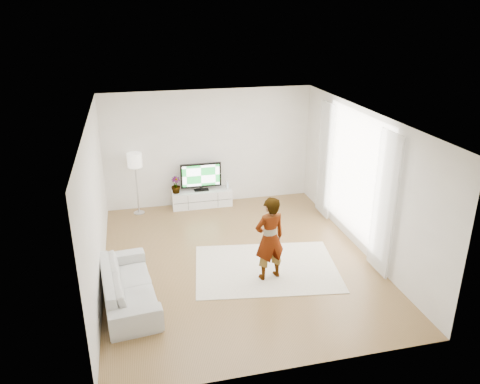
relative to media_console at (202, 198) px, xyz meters
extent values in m
plane|color=olive|center=(0.25, -2.76, -0.20)|extent=(6.00, 6.00, 0.00)
plane|color=white|center=(0.25, -2.76, 2.60)|extent=(6.00, 6.00, 0.00)
cube|color=white|center=(-2.25, -2.76, 1.20)|extent=(0.02, 6.00, 2.80)
cube|color=white|center=(2.75, -2.76, 1.20)|extent=(0.02, 6.00, 2.80)
cube|color=white|center=(0.25, 0.24, 1.20)|extent=(5.00, 0.02, 2.80)
cube|color=white|center=(0.25, -5.76, 1.20)|extent=(5.00, 0.02, 2.80)
cube|color=white|center=(2.73, -2.46, 1.25)|extent=(0.01, 2.60, 2.50)
cube|color=white|center=(2.65, -3.76, 1.15)|extent=(0.04, 0.70, 2.60)
cube|color=white|center=(2.65, -1.16, 1.15)|extent=(0.04, 0.70, 2.60)
cube|color=white|center=(0.00, 0.00, 0.00)|extent=(1.45, 0.41, 0.41)
cube|color=black|center=(0.00, -0.21, 0.00)|extent=(1.40, 0.00, 0.01)
cube|color=black|center=(-0.36, -0.21, 0.00)|extent=(0.01, 0.00, 0.36)
cube|color=black|center=(0.36, -0.21, 0.00)|extent=(0.01, 0.00, 0.36)
cube|color=black|center=(0.00, 0.03, 0.21)|extent=(0.35, 0.19, 0.02)
cube|color=black|center=(0.00, 0.03, 0.26)|extent=(0.07, 0.04, 0.07)
cube|color=black|center=(0.00, 0.03, 0.59)|extent=(0.98, 0.05, 0.60)
cube|color=#16882D|center=(0.00, 0.00, 0.59)|extent=(0.89, 0.01, 0.51)
cube|color=white|center=(0.63, 0.00, 0.30)|extent=(0.05, 0.14, 0.20)
cube|color=#4CB2FF|center=(0.63, -0.07, 0.32)|extent=(0.01, 0.00, 0.11)
imported|color=#3F7238|center=(-0.61, 0.00, 0.40)|extent=(0.28, 0.28, 0.40)
cube|color=#EFE6CC|center=(0.70, -3.19, -0.20)|extent=(2.88, 2.26, 0.01)
imported|color=#334772|center=(0.66, -3.50, 0.59)|extent=(0.63, 0.48, 1.56)
imported|color=silver|center=(-1.80, -3.65, 0.10)|extent=(1.00, 2.12, 0.60)
cylinder|color=silver|center=(-1.52, -0.06, -0.19)|extent=(0.26, 0.26, 0.02)
cylinder|color=silver|center=(-1.52, -0.06, 0.38)|extent=(0.03, 0.03, 1.14)
cylinder|color=white|center=(-1.52, -0.06, 1.11)|extent=(0.33, 0.33, 0.32)
camera|label=1|loc=(-1.54, -10.47, 4.37)|focal=35.00mm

